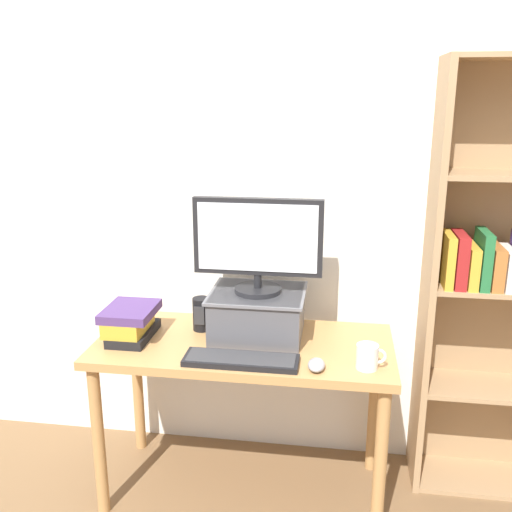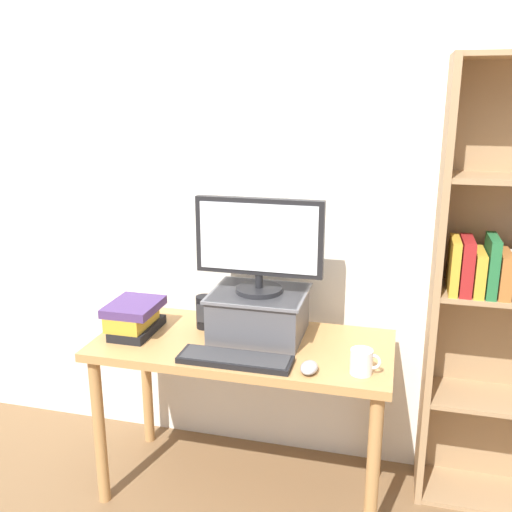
{
  "view_description": "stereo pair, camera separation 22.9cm",
  "coord_description": "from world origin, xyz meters",
  "views": [
    {
      "loc": [
        0.37,
        -2.15,
        1.7
      ],
      "look_at": [
        0.05,
        0.03,
        1.08
      ],
      "focal_mm": 40.0,
      "sensor_mm": 36.0,
      "label": 1
    },
    {
      "loc": [
        0.6,
        -2.1,
        1.7
      ],
      "look_at": [
        0.05,
        0.03,
        1.08
      ],
      "focal_mm": 40.0,
      "sensor_mm": 36.0,
      "label": 2
    }
  ],
  "objects": [
    {
      "name": "ground_plane",
      "position": [
        0.0,
        0.0,
        0.0
      ],
      "size": [
        12.0,
        12.0,
        0.0
      ],
      "primitive_type": "plane",
      "color": "brown"
    },
    {
      "name": "back_wall",
      "position": [
        0.0,
        0.39,
        1.3
      ],
      "size": [
        7.0,
        0.08,
        2.6
      ],
      "color": "silver",
      "rests_on": "ground_plane"
    },
    {
      "name": "desk",
      "position": [
        0.0,
        0.0,
        0.62
      ],
      "size": [
        1.23,
        0.56,
        0.71
      ],
      "color": "#B7844C",
      "rests_on": "ground_plane"
    },
    {
      "name": "riser_box",
      "position": [
        0.05,
        0.08,
        0.81
      ],
      "size": [
        0.4,
        0.34,
        0.19
      ],
      "color": "#515156",
      "rests_on": "desk"
    },
    {
      "name": "computer_monitor",
      "position": [
        0.05,
        0.08,
        1.12
      ],
      "size": [
        0.53,
        0.2,
        0.4
      ],
      "color": "black",
      "rests_on": "riser_box"
    },
    {
      "name": "keyboard",
      "position": [
        0.02,
        -0.19,
        0.72
      ],
      "size": [
        0.44,
        0.14,
        0.02
      ],
      "color": "black",
      "rests_on": "desk"
    },
    {
      "name": "computer_mouse",
      "position": [
        0.31,
        -0.2,
        0.73
      ],
      "size": [
        0.06,
        0.1,
        0.04
      ],
      "color": "#99999E",
      "rests_on": "desk"
    },
    {
      "name": "book_stack",
      "position": [
        -0.48,
        -0.03,
        0.78
      ],
      "size": [
        0.2,
        0.27,
        0.14
      ],
      "color": "black",
      "rests_on": "desk"
    },
    {
      "name": "coffee_mug",
      "position": [
        0.5,
        -0.16,
        0.76
      ],
      "size": [
        0.11,
        0.08,
        0.09
      ],
      "color": "white",
      "rests_on": "desk"
    },
    {
      "name": "desk_speaker",
      "position": [
        -0.2,
        0.1,
        0.78
      ],
      "size": [
        0.07,
        0.08,
        0.15
      ],
      "color": "black",
      "rests_on": "desk"
    }
  ]
}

